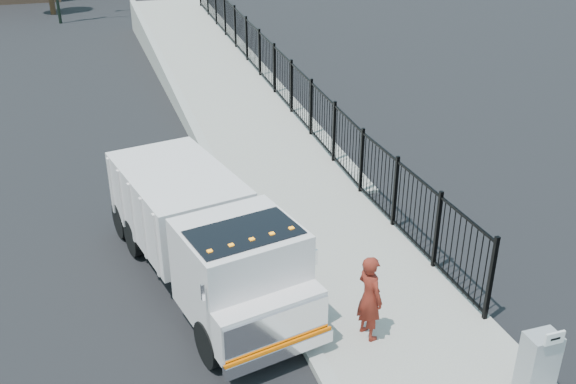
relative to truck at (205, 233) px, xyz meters
name	(u,v)px	position (x,y,z in m)	size (l,w,h in m)	color
ground	(282,299)	(1.36, -1.00, -1.29)	(120.00, 120.00, 0.00)	black
sidewalk	(410,337)	(3.28, -3.00, -1.23)	(3.55, 12.00, 0.12)	#9E998E
curb	(315,358)	(1.36, -3.00, -1.21)	(0.30, 12.00, 0.16)	#ADAAA3
ramp	(216,82)	(3.48, 15.00, -1.29)	(3.95, 24.00, 1.70)	#9E998E
iron_fence	(275,84)	(4.91, 11.00, -0.39)	(0.10, 28.00, 1.80)	black
truck	(205,233)	(0.00, 0.00, 0.00)	(3.42, 6.98, 2.29)	black
worker	(370,297)	(2.50, -2.74, -0.31)	(0.63, 0.41, 1.72)	maroon
utility_cabinet	(537,366)	(4.46, -5.05, -0.54)	(0.55, 0.40, 1.25)	gray
arrow_sign	(555,338)	(4.46, -5.27, 0.19)	(0.35, 0.04, 0.22)	white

